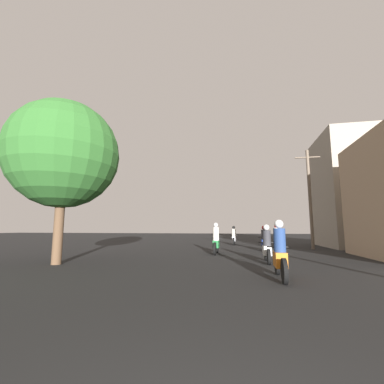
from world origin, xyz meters
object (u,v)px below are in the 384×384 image
at_px(motorcycle_green, 216,241).
at_px(motorcycle_blue, 264,241).
at_px(motorcycle_orange, 280,255).
at_px(utility_pole_far, 310,196).
at_px(motorcycle_white, 267,247).
at_px(motorcycle_silver, 234,237).
at_px(motorcycle_black, 276,238).
at_px(street_tree, 64,155).
at_px(building_right_far, 359,191).

distance_m(motorcycle_green, motorcycle_blue, 3.65).
height_order(motorcycle_orange, utility_pole_far, utility_pole_far).
distance_m(motorcycle_orange, motorcycle_green, 6.87).
distance_m(motorcycle_orange, utility_pole_far, 11.43).
relative_size(motorcycle_white, motorcycle_silver, 0.99).
xyz_separation_m(motorcycle_white, utility_pole_far, (3.52, 7.13, 2.86)).
relative_size(motorcycle_orange, motorcycle_silver, 1.04).
bearing_deg(motorcycle_black, street_tree, -129.08).
bearing_deg(motorcycle_orange, motorcycle_black, 89.18).
relative_size(motorcycle_green, utility_pole_far, 0.31).
xyz_separation_m(motorcycle_orange, building_right_far, (7.56, 13.15, 3.44)).
bearing_deg(motorcycle_green, building_right_far, 25.86).
height_order(motorcycle_green, utility_pole_far, utility_pole_far).
height_order(motorcycle_orange, motorcycle_black, motorcycle_black).
bearing_deg(utility_pole_far, street_tree, -141.37).
xyz_separation_m(motorcycle_orange, motorcycle_white, (-0.03, 3.39, -0.04)).
xyz_separation_m(motorcycle_silver, building_right_far, (9.22, -0.85, 3.48)).
distance_m(motorcycle_black, motorcycle_silver, 4.09).
distance_m(motorcycle_white, utility_pole_far, 8.45).
bearing_deg(street_tree, motorcycle_black, 46.63).
bearing_deg(motorcycle_black, motorcycle_silver, 141.28).
relative_size(motorcycle_silver, street_tree, 0.29).
bearing_deg(building_right_far, motorcycle_orange, -119.89).
bearing_deg(motorcycle_orange, motorcycle_white, 96.50).
xyz_separation_m(motorcycle_blue, motorcycle_silver, (-1.97, 5.08, 0.01)).
bearing_deg(utility_pole_far, motorcycle_white, -116.29).
bearing_deg(motorcycle_orange, utility_pole_far, 77.58).
relative_size(motorcycle_orange, street_tree, 0.31).
height_order(motorcycle_white, motorcycle_blue, motorcycle_white).
distance_m(motorcycle_orange, motorcycle_white, 3.39).
bearing_deg(motorcycle_green, motorcycle_silver, 76.39).
relative_size(motorcycle_black, utility_pole_far, 0.32).
bearing_deg(motorcycle_green, street_tree, -145.83).
bearing_deg(motorcycle_blue, street_tree, -147.06).
xyz_separation_m(motorcycle_black, utility_pole_far, (2.16, -0.69, 2.81)).
xyz_separation_m(motorcycle_black, building_right_far, (6.23, 1.94, 3.44)).
xyz_separation_m(motorcycle_green, utility_pole_far, (5.88, 4.07, 2.81)).
bearing_deg(motorcycle_white, motorcycle_blue, 85.15).
xyz_separation_m(motorcycle_white, motorcycle_silver, (-1.63, 10.61, 0.01)).
bearing_deg(motorcycle_silver, motorcycle_white, -77.46).
xyz_separation_m(motorcycle_orange, street_tree, (-8.01, 1.33, 3.66)).
relative_size(motorcycle_orange, motorcycle_blue, 0.96).
xyz_separation_m(motorcycle_orange, motorcycle_black, (1.32, 11.21, 0.00)).
relative_size(utility_pole_far, street_tree, 1.02).
bearing_deg(motorcycle_black, utility_pole_far, -13.38).
distance_m(motorcycle_white, motorcycle_green, 3.86).
distance_m(motorcycle_white, motorcycle_silver, 10.73).
xyz_separation_m(motorcycle_white, motorcycle_blue, (0.34, 5.52, -0.01)).
xyz_separation_m(motorcycle_green, motorcycle_blue, (2.70, 2.47, -0.05)).
height_order(motorcycle_white, street_tree, street_tree).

